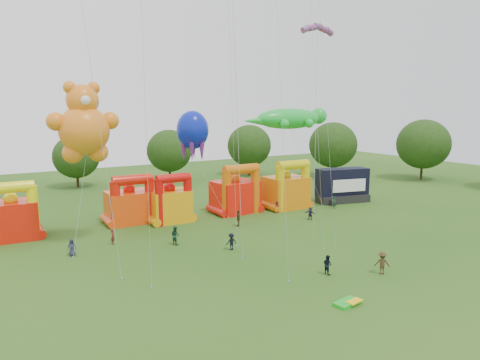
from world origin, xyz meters
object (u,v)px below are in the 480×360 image
bouncy_castle_0 (12,217)px  octopus_kite (201,159)px  bouncy_castle_2 (171,203)px  spectator_0 (72,247)px  stage_trailer (342,186)px  teddy_bear_kite (83,149)px  gecko_kite (299,145)px  spectator_4 (238,218)px

bouncy_castle_0 → octopus_kite: bearing=1.2°
bouncy_castle_2 → spectator_0: size_ratio=3.68×
stage_trailer → octopus_kite: (-20.38, 4.53, 4.69)m
stage_trailer → teddy_bear_kite: (-36.16, -2.54, 7.28)m
bouncy_castle_2 → teddy_bear_kite: (-10.54, -4.78, 7.37)m
octopus_kite → gecko_kite: bearing=-12.6°
bouncy_castle_0 → stage_trailer: size_ratio=0.78×
stage_trailer → teddy_bear_kite: 36.98m
gecko_kite → spectator_4: bearing=-158.1°
gecko_kite → teddy_bear_kite: bearing=-172.1°
bouncy_castle_0 → gecko_kite: 36.00m
stage_trailer → octopus_kite: octopus_kite is taller
stage_trailer → octopus_kite: 21.40m
bouncy_castle_2 → spectator_0: bouncy_castle_2 is taller
bouncy_castle_0 → octopus_kite: octopus_kite is taller
spectator_0 → spectator_4: size_ratio=0.85×
stage_trailer → spectator_0: stage_trailer is taller
bouncy_castle_0 → stage_trailer: (42.32, -4.05, 0.00)m
bouncy_castle_2 → stage_trailer: bearing=-5.0°
spectator_4 → teddy_bear_kite: bearing=-55.7°
spectator_0 → stage_trailer: bearing=16.6°
gecko_kite → bouncy_castle_0: bearing=175.9°
spectator_4 → octopus_kite: bearing=-136.8°
bouncy_castle_2 → gecko_kite: size_ratio=0.44×
bouncy_castle_2 → spectator_4: bearing=-44.0°
teddy_bear_kite → octopus_kite: size_ratio=1.21×
stage_trailer → bouncy_castle_0: bearing=174.5°
teddy_bear_kite → octopus_kite: 17.49m
stage_trailer → gecko_kite: gecko_kite is taller
teddy_bear_kite → octopus_kite: (15.78, 7.07, -2.59)m
octopus_kite → spectator_4: octopus_kite is taller
bouncy_castle_2 → spectator_4: 8.46m
bouncy_castle_2 → teddy_bear_kite: size_ratio=0.37×
teddy_bear_kite → spectator_0: (-1.85, -1.87, -8.85)m
bouncy_castle_2 → octopus_kite: 7.46m
gecko_kite → bouncy_castle_2: bearing=177.8°
bouncy_castle_0 → spectator_0: size_ratio=3.84×
teddy_bear_kite → gecko_kite: teddy_bear_kite is taller
bouncy_castle_0 → gecko_kite: bearing=-4.1°
spectator_0 → spectator_4: bearing=12.7°
bouncy_castle_2 → bouncy_castle_0: bearing=173.8°
bouncy_castle_0 → octopus_kite: 22.45m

